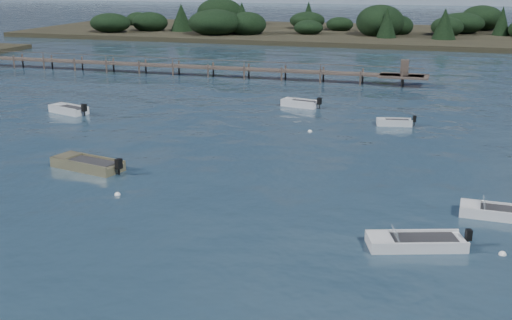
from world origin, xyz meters
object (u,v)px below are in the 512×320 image
(tender_far_grey_b, at_px, (394,123))
(dinghy_mid_white_b, at_px, (502,214))
(tender_far_white, at_px, (300,105))
(dinghy_mid_white_a, at_px, (415,244))
(tender_far_grey, at_px, (69,111))
(dinghy_mid_grey, at_px, (88,166))
(jetty, at_px, (176,66))

(tender_far_grey_b, height_order, dinghy_mid_white_b, dinghy_mid_white_b)
(tender_far_white, relative_size, dinghy_mid_white_a, 0.82)
(tender_far_white, xyz_separation_m, dinghy_mid_white_a, (11.61, -27.76, -0.04))
(tender_far_grey_b, relative_size, tender_far_grey, 0.76)
(tender_far_grey, height_order, dinghy_mid_white_b, tender_far_grey)
(tender_far_grey_b, height_order, dinghy_mid_grey, dinghy_mid_grey)
(dinghy_mid_white_a, bearing_deg, tender_far_grey_b, 97.51)
(tender_far_grey_b, distance_m, dinghy_mid_white_a, 23.13)
(dinghy_mid_white_b, relative_size, dinghy_mid_white_a, 0.95)
(tender_far_white, height_order, dinghy_mid_white_b, tender_far_white)
(tender_far_grey_b, bearing_deg, tender_far_grey, -172.62)
(tender_far_white, distance_m, dinghy_mid_grey, 23.22)
(tender_far_grey_b, xyz_separation_m, dinghy_mid_white_a, (3.02, -22.93, -0.01))
(dinghy_mid_grey, distance_m, jetty, 36.83)
(dinghy_mid_white_b, xyz_separation_m, jetty, (-33.30, 36.64, 0.85))
(dinghy_mid_white_b, bearing_deg, dinghy_mid_white_a, -128.12)
(dinghy_mid_white_a, bearing_deg, dinghy_mid_white_b, 51.88)
(tender_far_grey_b, height_order, jetty, jetty)
(dinghy_mid_grey, relative_size, jetty, 0.08)
(dinghy_mid_white_b, relative_size, jetty, 0.07)
(dinghy_mid_white_b, bearing_deg, tender_far_white, 123.84)
(jetty, bearing_deg, dinghy_mid_grey, -74.45)
(tender_far_white, bearing_deg, tender_far_grey, -155.29)
(dinghy_mid_grey, relative_size, dinghy_mid_white_a, 1.11)
(dinghy_mid_grey, xyz_separation_m, dinghy_mid_white_b, (23.42, -1.16, -0.03))
(dinghy_mid_white_a, relative_size, jetty, 0.07)
(tender_far_grey_b, xyz_separation_m, tender_far_white, (-8.59, 4.84, 0.03))
(tender_far_grey, distance_m, jetty, 21.98)
(tender_far_grey_b, xyz_separation_m, dinghy_mid_white_b, (6.80, -18.12, -0.01))
(tender_far_white, distance_m, dinghy_mid_white_b, 27.63)
(dinghy_mid_white_b, bearing_deg, dinghy_mid_grey, 177.16)
(tender_far_white, relative_size, jetty, 0.06)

